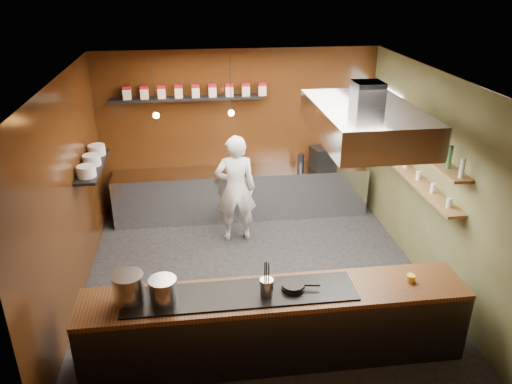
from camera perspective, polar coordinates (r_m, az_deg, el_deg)
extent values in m
plane|color=black|center=(7.55, 0.13, -10.02)|extent=(5.00, 5.00, 0.00)
plane|color=#341609|center=(9.14, -1.94, 6.74)|extent=(5.00, 0.00, 5.00)
plane|color=#341609|center=(6.97, -20.69, -0.65)|extent=(0.00, 5.00, 5.00)
plane|color=brown|center=(7.54, 19.34, 1.43)|extent=(0.00, 5.00, 5.00)
plane|color=silver|center=(6.36, 0.15, 12.92)|extent=(5.00, 5.00, 0.00)
plane|color=white|center=(8.85, 14.71, 8.07)|extent=(0.00, 1.00, 1.00)
cube|color=silver|center=(9.21, -1.65, -0.11)|extent=(4.60, 0.65, 0.90)
cube|color=#38383D|center=(6.02, 2.21, -15.15)|extent=(4.40, 0.70, 0.86)
cube|color=brown|center=(5.74, 2.28, -11.60)|extent=(4.40, 0.72, 0.06)
cube|color=black|center=(5.67, -1.78, -11.58)|extent=(2.60, 0.55, 0.02)
cube|color=black|center=(8.78, -7.86, 10.54)|extent=(2.60, 0.26, 0.04)
cube|color=black|center=(7.82, -18.15, 2.81)|extent=(0.30, 1.40, 0.04)
cube|color=brown|center=(7.58, 17.73, 5.18)|extent=(0.26, 2.80, 0.04)
cube|color=brown|center=(7.74, 17.29, 1.89)|extent=(0.26, 2.80, 0.04)
cube|color=#38383D|center=(6.31, 12.64, 10.87)|extent=(0.35, 0.35, 0.30)
cube|color=silver|center=(6.40, 12.36, 7.83)|extent=(1.20, 2.00, 0.40)
cube|color=white|center=(6.46, 12.19, 6.05)|extent=(1.00, 1.80, 0.02)
cylinder|color=black|center=(8.08, -11.60, 11.63)|extent=(0.01, 0.01, 0.90)
sphere|color=orange|center=(8.19, -11.34, 8.57)|extent=(0.10, 0.10, 0.10)
cylinder|color=black|center=(8.09, -2.91, 12.09)|extent=(0.01, 0.01, 0.90)
sphere|color=orange|center=(8.19, -2.85, 9.01)|extent=(0.10, 0.10, 0.10)
cube|color=beige|center=(8.82, -14.52, 10.77)|extent=(0.13, 0.13, 0.17)
cube|color=maroon|center=(8.80, -14.59, 11.46)|extent=(0.13, 0.13, 0.05)
cube|color=beige|center=(8.79, -12.63, 10.91)|extent=(0.13, 0.13, 0.17)
cube|color=maroon|center=(8.77, -12.70, 11.61)|extent=(0.13, 0.13, 0.05)
cube|color=beige|center=(8.77, -10.73, 11.04)|extent=(0.13, 0.13, 0.17)
cube|color=maroon|center=(8.75, -10.78, 11.74)|extent=(0.14, 0.13, 0.05)
cube|color=beige|center=(8.76, -8.82, 11.15)|extent=(0.13, 0.13, 0.17)
cube|color=maroon|center=(8.74, -8.87, 11.86)|extent=(0.13, 0.13, 0.05)
cube|color=beige|center=(8.76, -6.90, 11.26)|extent=(0.13, 0.13, 0.17)
cube|color=maroon|center=(8.74, -6.94, 11.96)|extent=(0.14, 0.13, 0.05)
cube|color=beige|center=(8.77, -4.99, 11.35)|extent=(0.13, 0.13, 0.17)
cube|color=maroon|center=(8.74, -5.02, 12.05)|extent=(0.14, 0.13, 0.05)
cube|color=beige|center=(8.78, -3.08, 11.43)|extent=(0.13, 0.13, 0.17)
cube|color=maroon|center=(8.76, -3.10, 12.13)|extent=(0.14, 0.13, 0.05)
cube|color=beige|center=(8.81, -1.18, 11.50)|extent=(0.13, 0.13, 0.17)
cube|color=maroon|center=(8.78, -1.18, 12.20)|extent=(0.14, 0.13, 0.05)
cube|color=beige|center=(8.84, 0.71, 11.55)|extent=(0.13, 0.13, 0.17)
cube|color=maroon|center=(8.82, 0.71, 12.25)|extent=(0.14, 0.13, 0.05)
cylinder|color=silver|center=(7.37, -18.81, 2.26)|extent=(0.26, 0.26, 0.16)
cylinder|color=silver|center=(7.79, -18.25, 3.49)|extent=(0.26, 0.26, 0.16)
cylinder|color=silver|center=(8.20, -17.74, 4.60)|extent=(0.26, 0.26, 0.16)
cylinder|color=silver|center=(6.45, 22.49, 2.50)|extent=(0.06, 0.06, 0.24)
cylinder|color=#2D5933|center=(6.72, 21.20, 3.54)|extent=(0.06, 0.06, 0.24)
cylinder|color=#8C601E|center=(6.99, 20.00, 4.49)|extent=(0.06, 0.06, 0.24)
cylinder|color=silver|center=(7.26, 18.89, 5.37)|extent=(0.06, 0.06, 0.24)
cylinder|color=#2D5933|center=(7.54, 17.86, 6.18)|extent=(0.06, 0.06, 0.24)
cylinder|color=#8C601E|center=(7.82, 16.90, 6.94)|extent=(0.06, 0.06, 0.24)
cylinder|color=silver|center=(8.10, 16.00, 7.64)|extent=(0.06, 0.06, 0.24)
cylinder|color=#2D5933|center=(8.39, 15.16, 8.29)|extent=(0.06, 0.06, 0.24)
cylinder|color=#8C601E|center=(8.68, 14.38, 8.89)|extent=(0.06, 0.06, 0.24)
cylinder|color=silver|center=(6.77, 21.20, -1.15)|extent=(0.07, 0.07, 0.13)
cylinder|color=silver|center=(7.13, 19.55, 0.42)|extent=(0.07, 0.07, 0.13)
cylinder|color=silver|center=(7.51, 18.06, 1.83)|extent=(0.07, 0.07, 0.13)
cylinder|color=silver|center=(7.90, 16.71, 3.10)|extent=(0.07, 0.07, 0.13)
cylinder|color=silver|center=(8.29, 15.49, 4.25)|extent=(0.07, 0.07, 0.13)
cylinder|color=silver|center=(8.69, 14.37, 5.29)|extent=(0.07, 0.07, 0.13)
cylinder|color=#B9BCC1|center=(5.63, -14.35, -10.58)|extent=(0.40, 0.40, 0.33)
cylinder|color=#BABCC1|center=(5.55, -10.56, -11.02)|extent=(0.38, 0.38, 0.29)
cylinder|color=silver|center=(5.59, 1.22, -10.80)|extent=(0.18, 0.18, 0.19)
cylinder|color=black|center=(5.74, 4.24, -10.86)|extent=(0.27, 0.27, 0.03)
cylinder|color=black|center=(5.72, 4.25, -10.58)|extent=(0.25, 0.25, 0.03)
cylinder|color=black|center=(5.73, 6.43, -10.56)|extent=(0.18, 0.05, 0.02)
cylinder|color=gold|center=(6.13, 17.27, -9.41)|extent=(0.11, 0.11, 0.09)
cube|color=black|center=(9.15, 7.65, 3.89)|extent=(0.46, 0.45, 0.40)
imported|color=white|center=(8.21, -2.34, 0.34)|extent=(0.68, 0.45, 1.85)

